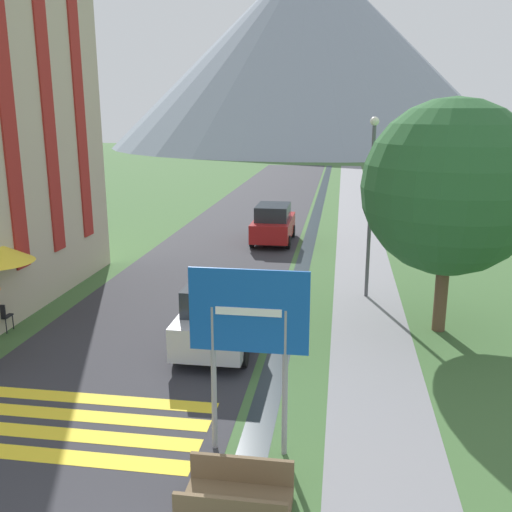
# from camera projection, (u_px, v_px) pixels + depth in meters

# --- Properties ---
(ground_plane) EXTENTS (160.00, 160.00, 0.00)m
(ground_plane) POSITION_uv_depth(u_px,v_px,m) (281.00, 247.00, 26.10)
(ground_plane) COLOR #3D6033
(road) EXTENTS (6.40, 60.00, 0.01)m
(road) POSITION_uv_depth(u_px,v_px,m) (259.00, 209.00, 36.03)
(road) COLOR #2D2D33
(road) RESTS_ON ground_plane
(footpath) EXTENTS (2.20, 60.00, 0.01)m
(footpath) POSITION_uv_depth(u_px,v_px,m) (356.00, 212.00, 35.15)
(footpath) COLOR slate
(footpath) RESTS_ON ground_plane
(drainage_channel) EXTENTS (0.60, 60.00, 0.00)m
(drainage_channel) POSITION_uv_depth(u_px,v_px,m) (317.00, 211.00, 35.50)
(drainage_channel) COLOR black
(drainage_channel) RESTS_ON ground_plane
(crosswalk_marking) EXTENTS (5.44, 2.54, 0.01)m
(crosswalk_marking) POSITION_uv_depth(u_px,v_px,m) (72.00, 425.00, 11.33)
(crosswalk_marking) COLOR yellow
(crosswalk_marking) RESTS_ON ground_plane
(mountain_distant) EXTENTS (67.29, 67.29, 32.35)m
(mountain_distant) POSITION_uv_depth(u_px,v_px,m) (310.00, 49.00, 96.54)
(mountain_distant) COLOR gray
(mountain_distant) RESTS_ON ground_plane
(road_sign) EXTENTS (2.10, 0.11, 3.47)m
(road_sign) POSITION_uv_depth(u_px,v_px,m) (249.00, 330.00, 9.89)
(road_sign) COLOR gray
(road_sign) RESTS_ON ground_plane
(footbridge) EXTENTS (1.70, 1.10, 0.65)m
(footbridge) POSITION_uv_depth(u_px,v_px,m) (236.00, 500.00, 8.80)
(footbridge) COLOR brown
(footbridge) RESTS_ON ground_plane
(parked_car_near) EXTENTS (1.84, 3.87, 1.82)m
(parked_car_near) POSITION_uv_depth(u_px,v_px,m) (220.00, 313.00, 14.92)
(parked_car_near) COLOR #B2B2B7
(parked_car_near) RESTS_ON ground_plane
(parked_car_far) EXTENTS (1.83, 3.95, 1.82)m
(parked_car_far) POSITION_uv_depth(u_px,v_px,m) (273.00, 223.00, 26.76)
(parked_car_far) COLOR #A31919
(parked_car_far) RESTS_ON ground_plane
(cafe_chair_middle) EXTENTS (0.40, 0.40, 0.85)m
(cafe_chair_middle) POSITION_uv_depth(u_px,v_px,m) (1.00, 315.00, 15.95)
(cafe_chair_middle) COLOR black
(cafe_chair_middle) RESTS_ON ground_plane
(streetlamp) EXTENTS (0.28, 0.28, 5.88)m
(streetlamp) POSITION_uv_depth(u_px,v_px,m) (371.00, 195.00, 18.35)
(streetlamp) COLOR #515156
(streetlamp) RESTS_ON ground_plane
(tree_by_path) EXTENTS (4.73, 4.73, 6.44)m
(tree_by_path) POSITION_uv_depth(u_px,v_px,m) (450.00, 188.00, 15.22)
(tree_by_path) COLOR brown
(tree_by_path) RESTS_ON ground_plane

